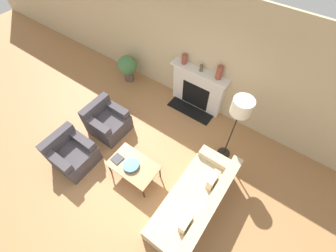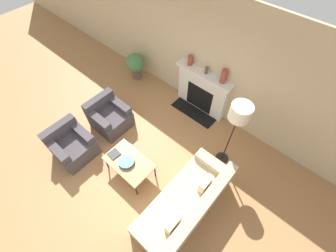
# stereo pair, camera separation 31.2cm
# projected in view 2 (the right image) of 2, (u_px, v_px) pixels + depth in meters

# --- Properties ---
(ground_plane) EXTENTS (18.00, 18.00, 0.00)m
(ground_plane) POSITION_uv_depth(u_px,v_px,m) (132.00, 179.00, 4.84)
(ground_plane) COLOR #A87547
(wall_back) EXTENTS (18.00, 0.06, 2.90)m
(wall_back) POSITION_uv_depth(u_px,v_px,m) (216.00, 62.00, 4.91)
(wall_back) COLOR #C6B289
(wall_back) RESTS_ON ground_plane
(fireplace) EXTENTS (1.48, 0.59, 1.16)m
(fireplace) POSITION_uv_depth(u_px,v_px,m) (202.00, 92.00, 5.61)
(fireplace) COLOR silver
(fireplace) RESTS_ON ground_plane
(couch) EXTENTS (0.87, 2.08, 0.81)m
(couch) POSITION_uv_depth(u_px,v_px,m) (186.00, 205.00, 4.22)
(couch) COLOR tan
(couch) RESTS_ON ground_plane
(armchair_near) EXTENTS (0.83, 0.80, 0.78)m
(armchair_near) POSITION_uv_depth(u_px,v_px,m) (72.00, 145.00, 4.99)
(armchair_near) COLOR #423D42
(armchair_near) RESTS_ON ground_plane
(armchair_far) EXTENTS (0.83, 0.80, 0.78)m
(armchair_far) POSITION_uv_depth(u_px,v_px,m) (109.00, 117.00, 5.47)
(armchair_far) COLOR #423D42
(armchair_far) RESTS_ON ground_plane
(coffee_table) EXTENTS (1.00, 0.63, 0.46)m
(coffee_table) POSITION_uv_depth(u_px,v_px,m) (129.00, 162.00, 4.61)
(coffee_table) COLOR olive
(coffee_table) RESTS_ON ground_plane
(bowl) EXTENTS (0.33, 0.33, 0.07)m
(bowl) POSITION_uv_depth(u_px,v_px,m) (126.00, 161.00, 4.53)
(bowl) COLOR #38667A
(bowl) RESTS_ON coffee_table
(book) EXTENTS (0.22, 0.23, 0.02)m
(book) POSITION_uv_depth(u_px,v_px,m) (114.00, 154.00, 4.67)
(book) COLOR #38383D
(book) RESTS_ON coffee_table
(floor_lamp) EXTENTS (0.38, 0.38, 1.80)m
(floor_lamp) POSITION_uv_depth(u_px,v_px,m) (239.00, 116.00, 3.90)
(floor_lamp) COLOR black
(floor_lamp) RESTS_ON ground_plane
(mantel_vase_left) EXTENTS (0.12, 0.12, 0.24)m
(mantel_vase_left) POSITION_uv_depth(u_px,v_px,m) (190.00, 60.00, 5.23)
(mantel_vase_left) COLOR brown
(mantel_vase_left) RESTS_ON fireplace
(mantel_vase_center_left) EXTENTS (0.08, 0.08, 0.16)m
(mantel_vase_center_left) POSITION_uv_depth(u_px,v_px,m) (206.00, 70.00, 5.07)
(mantel_vase_center_left) COLOR brown
(mantel_vase_center_left) RESTS_ON fireplace
(mantel_vase_center_right) EXTENTS (0.14, 0.14, 0.32)m
(mantel_vase_center_right) POSITION_uv_depth(u_px,v_px,m) (224.00, 76.00, 4.83)
(mantel_vase_center_right) COLOR brown
(mantel_vase_center_right) RESTS_ON fireplace
(potted_plant) EXTENTS (0.54, 0.54, 0.79)m
(potted_plant) POSITION_uv_depth(u_px,v_px,m) (135.00, 64.00, 6.39)
(potted_plant) COLOR brown
(potted_plant) RESTS_ON ground_plane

